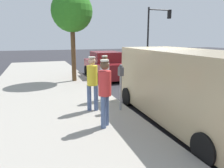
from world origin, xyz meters
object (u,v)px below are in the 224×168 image
Objects in this scene: traffic_light_corner at (156,26)px; street_tree at (72,12)px; pedestrian_in_red at (105,89)px; pedestrian_in_gray at (105,75)px; pedestrian_in_yellow at (92,80)px; parked_sedan_behind at (105,66)px; parked_van at (185,85)px; parking_meter_near at (121,79)px.

traffic_light_corner is 10.98m from street_tree.
pedestrian_in_red is 7.17m from street_tree.
pedestrian_in_yellow is at bearing 53.42° from pedestrian_in_gray.
pedestrian_in_gray is 5.05m from street_tree.
traffic_light_corner reaches higher than pedestrian_in_yellow.
street_tree reaches higher than pedestrian_in_red.
pedestrian_in_gray is at bearing 71.97° from parked_sedan_behind.
parked_van reaches higher than pedestrian_in_yellow.
pedestrian_in_red is at bearing -3.26° from parked_van.
pedestrian_in_yellow is 1.41m from pedestrian_in_red.
pedestrian_in_red reaches higher than pedestrian_in_yellow.
street_tree is at bearing -92.99° from pedestrian_in_red.
parking_meter_near is 14.77m from traffic_light_corner.
pedestrian_in_red is 8.12m from parked_sedan_behind.
parked_sedan_behind is at bearing -103.61° from parking_meter_near.
parked_van is at bearing 176.74° from pedestrian_in_red.
pedestrian_in_yellow is (0.87, -0.28, -0.01)m from parking_meter_near.
pedestrian_in_red is 0.34× the size of parked_van.
traffic_light_corner is at bearing -128.43° from pedestrian_in_gray.
pedestrian_in_gray is (0.13, -1.28, -0.06)m from parking_meter_near.
pedestrian_in_gray is (-0.74, -1.00, -0.04)m from pedestrian_in_yellow.
pedestrian_in_yellow reaches higher than parking_meter_near.
parking_meter_near is 0.89× the size of pedestrian_in_gray.
parked_van is 7.58m from street_tree.
parked_sedan_behind is 3.88m from street_tree.
pedestrian_in_yellow is 5.89m from street_tree.
street_tree is at bearing 35.85° from traffic_light_corner.
traffic_light_corner is (-8.47, -10.68, 2.39)m from pedestrian_in_gray.
pedestrian_in_yellow is 0.40× the size of parked_sedan_behind.
pedestrian_in_yellow is 2.83m from parked_van.
traffic_light_corner reaches higher than parked_van.
parking_meter_near is 0.29× the size of traffic_light_corner.
pedestrian_in_red is at bearing 72.27° from pedestrian_in_gray.
traffic_light_corner reaches higher than pedestrian_in_red.
pedestrian_in_red is 0.38× the size of street_tree.
street_tree reaches higher than pedestrian_in_yellow.
parking_meter_near is 0.29× the size of parked_van.
pedestrian_in_yellow is 6.78m from parked_sedan_behind.
pedestrian_in_gray is at bearing -126.58° from pedestrian_in_yellow.
parked_sedan_behind is (-0.09, -7.85, -0.41)m from parked_van.
parking_meter_near is 1.45m from pedestrian_in_red.
traffic_light_corner is (-8.34, -11.96, 2.34)m from parking_meter_near.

